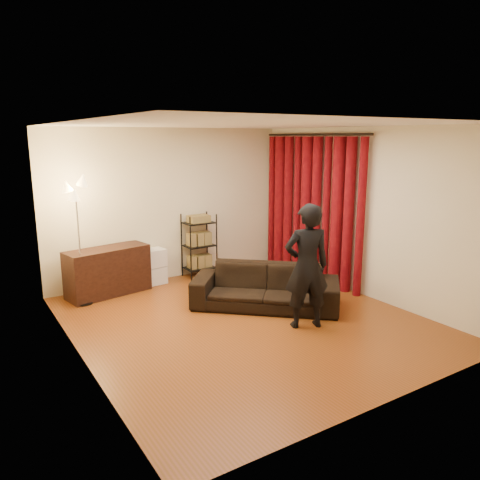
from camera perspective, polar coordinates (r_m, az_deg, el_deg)
floor at (r=6.72m, az=0.66°, el=-9.77°), size 5.00×5.00×0.00m
ceiling at (r=6.22m, az=0.72°, el=13.92°), size 5.00×5.00×0.00m
wall_back at (r=8.51m, az=-8.54°, el=4.28°), size 5.00×0.00×5.00m
wall_front at (r=4.50m, az=18.31°, el=-3.56°), size 5.00×0.00×5.00m
wall_left at (r=5.47m, az=-19.51°, el=-0.86°), size 0.00×5.00×5.00m
wall_right at (r=7.77m, az=14.77°, el=3.23°), size 0.00×5.00×5.00m
curtain_rod at (r=8.42m, az=9.05°, el=12.58°), size 0.04×2.65×0.04m
curtain at (r=8.50m, az=8.65°, el=3.75°), size 0.22×2.65×2.55m
sofa at (r=7.13m, az=3.13°, el=-5.72°), size 2.20×2.10×0.64m
person at (r=6.32m, az=8.13°, el=-3.20°), size 0.73×0.60×1.70m
media_cabinet at (r=7.97m, az=-15.79°, el=-3.70°), size 1.40×0.74×0.78m
storage_boxes at (r=8.37m, az=-10.42°, el=-3.18°), size 0.42×0.35×0.63m
wire_shelf at (r=8.64m, az=-5.00°, el=-0.66°), size 0.63×0.54×1.17m
floor_lamp at (r=7.49m, az=-19.01°, el=-0.42°), size 0.36×0.36×1.92m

